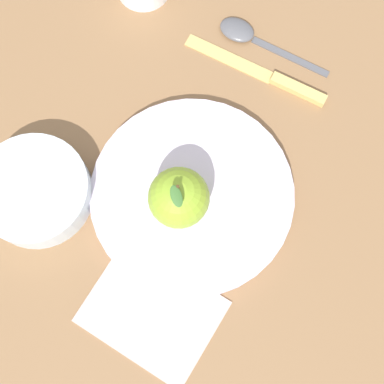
% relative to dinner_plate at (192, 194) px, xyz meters
% --- Properties ---
extents(ground_plane, '(2.40, 2.40, 0.00)m').
position_rel_dinner_plate_xyz_m(ground_plane, '(-0.04, 0.01, -0.01)').
color(ground_plane, olive).
extents(dinner_plate, '(0.25, 0.25, 0.02)m').
position_rel_dinner_plate_xyz_m(dinner_plate, '(0.00, 0.00, 0.00)').
color(dinner_plate, silver).
rests_on(dinner_plate, ground_plane).
extents(apple, '(0.07, 0.07, 0.08)m').
position_rel_dinner_plate_xyz_m(apple, '(0.02, -0.01, 0.04)').
color(apple, '#8CB22D').
rests_on(apple, dinner_plate).
extents(side_bowl, '(0.13, 0.13, 0.04)m').
position_rel_dinner_plate_xyz_m(side_bowl, '(0.03, -0.19, 0.01)').
color(side_bowl, silver).
rests_on(side_bowl, ground_plane).
extents(knife, '(0.08, 0.19, 0.01)m').
position_rel_dinner_plate_xyz_m(knife, '(-0.17, 0.08, -0.01)').
color(knife, '#D8B766').
rests_on(knife, ground_plane).
extents(spoon, '(0.08, 0.16, 0.01)m').
position_rel_dinner_plate_xyz_m(spoon, '(-0.23, 0.04, -0.00)').
color(spoon, '#59595E').
rests_on(spoon, ground_plane).
extents(linen_napkin, '(0.16, 0.18, 0.00)m').
position_rel_dinner_plate_xyz_m(linen_napkin, '(0.14, -0.03, -0.01)').
color(linen_napkin, beige).
rests_on(linen_napkin, ground_plane).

